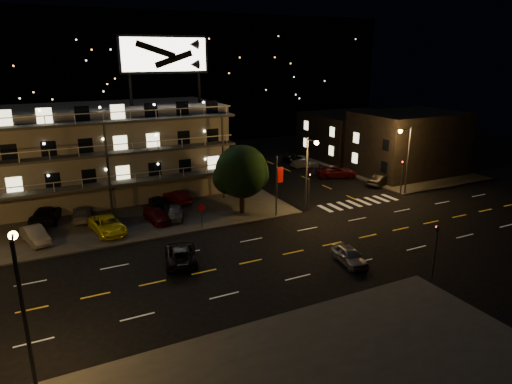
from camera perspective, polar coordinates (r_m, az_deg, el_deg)
name	(u,v)px	position (r m, az deg, el deg)	size (l,w,h in m)	color
ground	(272,257)	(38.05, 2.07, -8.12)	(140.00, 140.00, 0.00)	black
curb_nw	(68,210)	(52.74, -22.44, -2.09)	(44.00, 24.00, 0.15)	#363633
curb_ne	(385,166)	(70.38, 15.86, 3.11)	(16.00, 24.00, 0.15)	#363633
motel	(97,151)	(55.53, -19.24, 4.81)	(28.00, 13.80, 18.10)	gray
side_bldg_front	(408,143)	(66.71, 18.43, 5.82)	(14.06, 10.00, 8.50)	black
side_bldg_back	(353,135)	(75.64, 12.00, 6.96)	(14.06, 12.00, 7.00)	black
hill_backdrop	(81,77)	(99.65, -21.02, 13.22)	(120.00, 25.00, 24.00)	black
streetlight_nc	(309,167)	(47.02, 6.60, 3.10)	(0.44, 1.92, 8.00)	#2D2D30
streetlight_ne	(406,154)	(55.77, 18.26, 4.54)	(1.92, 0.44, 8.00)	#2D2D30
streetlight_s	(22,298)	(24.91, -27.24, -11.67)	(0.44, 1.92, 8.00)	#2D2D30
signal_nw	(309,188)	(48.35, 6.64, 0.55)	(0.20, 0.27, 4.60)	#2D2D30
signal_sw	(436,246)	(36.22, 21.53, -6.26)	(0.20, 0.27, 4.60)	#2D2D30
signal_ne	(402,174)	(56.34, 17.80, 2.20)	(0.27, 0.20, 4.60)	#2D2D30
banner_north	(277,185)	(46.07, 2.66, 0.94)	(0.83, 0.16, 6.40)	#2D2D30
stop_sign	(202,212)	(43.54, -6.82, -2.50)	(0.91, 0.11, 2.61)	#2D2D30
tree	(241,173)	(46.63, -1.86, 2.38)	(5.67, 5.46, 7.14)	black
lot_car_1	(35,235)	(44.57, -25.89, -4.87)	(1.48, 4.26, 1.40)	gray
lot_car_2	(107,225)	(44.51, -18.08, -3.95)	(2.41, 5.23, 1.45)	yellow
lot_car_3	(157,215)	(46.17, -12.29, -2.86)	(1.76, 4.32, 1.26)	#500B0E
lot_car_4	(175,212)	(46.62, -10.06, -2.49)	(1.56, 3.87, 1.32)	gray
lot_car_6	(46,214)	(49.74, -24.73, -2.48)	(2.48, 5.39, 1.50)	black
lot_car_7	(82,213)	(48.82, -20.91, -2.47)	(1.88, 4.63, 1.34)	gray
lot_car_8	(156,202)	(50.47, -12.37, -1.17)	(1.45, 3.61, 1.23)	black
lot_car_9	(176,197)	(51.21, -9.99, -0.64)	(1.54, 4.41, 1.45)	#500B0E
side_car_0	(381,180)	(60.02, 15.31, 1.46)	(1.52, 4.35, 1.43)	black
side_car_1	(336,172)	(62.83, 10.02, 2.53)	(2.52, 5.47, 1.52)	#500B0E
side_car_2	(304,163)	(67.77, 6.06, 3.61)	(1.70, 4.19, 1.22)	gray
side_car_3	(292,157)	(71.63, 4.57, 4.38)	(1.45, 3.60, 1.23)	black
road_car_east	(349,256)	(37.44, 11.59, -7.79)	(1.57, 3.90, 1.33)	gray
road_car_west	(181,254)	(37.33, -9.38, -7.63)	(2.42, 5.26, 1.46)	black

